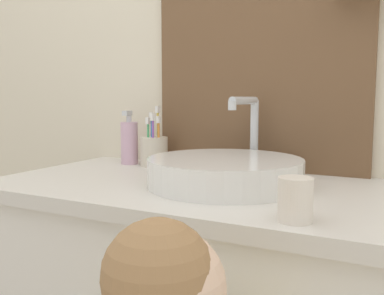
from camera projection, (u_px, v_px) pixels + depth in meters
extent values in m
cube|color=beige|center=(287.00, 41.00, 1.29)|extent=(3.20, 0.06, 2.50)
cube|color=brown|center=(258.00, 30.00, 1.28)|extent=(0.66, 0.02, 1.06)
cube|color=#B2C1CC|center=(258.00, 29.00, 1.28)|extent=(0.60, 0.01, 1.00)
cube|color=beige|center=(248.00, 196.00, 1.05)|extent=(1.36, 0.58, 0.03)
cylinder|color=white|center=(225.00, 172.00, 1.07)|extent=(0.39, 0.39, 0.07)
cylinder|color=silver|center=(225.00, 160.00, 1.07)|extent=(0.32, 0.32, 0.01)
cylinder|color=silver|center=(254.00, 137.00, 1.26)|extent=(0.02, 0.02, 0.21)
cylinder|color=silver|center=(244.00, 101.00, 1.17)|extent=(0.02, 0.18, 0.02)
cylinder|color=silver|center=(232.00, 105.00, 1.09)|extent=(0.02, 0.02, 0.02)
sphere|color=white|center=(290.00, 163.00, 1.22)|extent=(0.05, 0.05, 0.05)
cylinder|color=beige|center=(154.00, 152.00, 1.39)|extent=(0.09, 0.09, 0.09)
cylinder|color=orange|center=(159.00, 140.00, 1.37)|extent=(0.01, 0.01, 0.15)
cube|color=white|center=(159.00, 120.00, 1.36)|extent=(0.01, 0.02, 0.02)
cylinder|color=#E5CC4C|center=(158.00, 134.00, 1.40)|extent=(0.01, 0.01, 0.18)
cube|color=white|center=(158.00, 109.00, 1.39)|extent=(0.01, 0.02, 0.02)
cylinder|color=#3884DB|center=(152.00, 137.00, 1.40)|extent=(0.01, 0.01, 0.16)
cube|color=white|center=(152.00, 116.00, 1.39)|extent=(0.01, 0.02, 0.02)
cylinder|color=#47B26B|center=(148.00, 140.00, 1.38)|extent=(0.01, 0.01, 0.15)
cube|color=white|center=(148.00, 121.00, 1.37)|extent=(0.01, 0.02, 0.02)
cylinder|color=#8E56B7|center=(153.00, 139.00, 1.36)|extent=(0.01, 0.01, 0.16)
cube|color=white|center=(153.00, 117.00, 1.36)|extent=(0.01, 0.02, 0.02)
cylinder|color=#CCA3BC|center=(129.00, 143.00, 1.43)|extent=(0.06, 0.06, 0.14)
cylinder|color=silver|center=(129.00, 119.00, 1.42)|extent=(0.02, 0.02, 0.02)
cube|color=silver|center=(127.00, 113.00, 1.41)|extent=(0.02, 0.03, 0.02)
sphere|color=beige|center=(166.00, 288.00, 0.57)|extent=(0.16, 0.16, 0.16)
sphere|color=#997047|center=(158.00, 275.00, 0.56)|extent=(0.15, 0.15, 0.15)
cylinder|color=silver|center=(295.00, 200.00, 0.77)|extent=(0.06, 0.06, 0.08)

